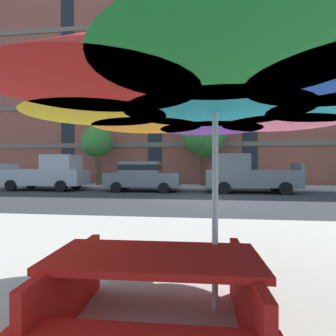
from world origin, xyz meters
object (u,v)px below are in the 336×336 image
Objects in this scene: street_tree_middle at (205,135)px; picnic_table at (154,287)px; patio_umbrella at (215,90)px; sedan_gray at (142,175)px; street_tree_left at (96,143)px; pickup_gray at (247,175)px; pickup_silver at (49,174)px.

street_tree_middle is 17.22m from picnic_table.
street_tree_middle is 1.41× the size of patio_umbrella.
sedan_gray is 1.14× the size of patio_umbrella.
street_tree_left reaches higher than patio_umbrella.
street_tree_left is 17.89m from patio_umbrella.
pickup_gray is at bearing 78.98° from patio_umbrella.
sedan_gray is 0.81× the size of street_tree_middle.
pickup_silver is at bearing 126.90° from patio_umbrella.
street_tree_left is 8.01m from street_tree_middle.
street_tree_middle is 16.59m from patio_umbrella.
patio_umbrella is 2.10× the size of picnic_table.
street_tree_left is 2.44× the size of picnic_table.
patio_umbrella is at bearing -101.02° from pickup_gray.
street_tree_left is at bearing 115.94° from patio_umbrella.
street_tree_left is at bearing 161.89° from pickup_gray.
street_tree_left reaches higher than pickup_silver.
sedan_gray is at bearing 105.73° from patio_umbrella.
sedan_gray is 13.26m from patio_umbrella.
patio_umbrella is (3.58, -12.70, 1.33)m from sedan_gray.
pickup_silver reaches higher than picnic_table.
street_tree_middle is (7.98, 0.46, 0.49)m from street_tree_left.
street_tree_middle reaches higher than picnic_table.
street_tree_middle is (-2.31, 3.82, 2.70)m from pickup_gray.
sedan_gray reaches higher than picnic_table.
pickup_gray reaches higher than picnic_table.
sedan_gray is 5.87m from street_tree_left.
pickup_silver is 2.76× the size of picnic_table.
picnic_table is (-3.01, -13.08, -0.54)m from pickup_gray.
pickup_silver is 1.13× the size of street_tree_left.
pickup_silver is at bearing 180.00° from pickup_gray.
sedan_gray is 0.98× the size of street_tree_left.
pickup_silver is at bearing -158.49° from street_tree_middle.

